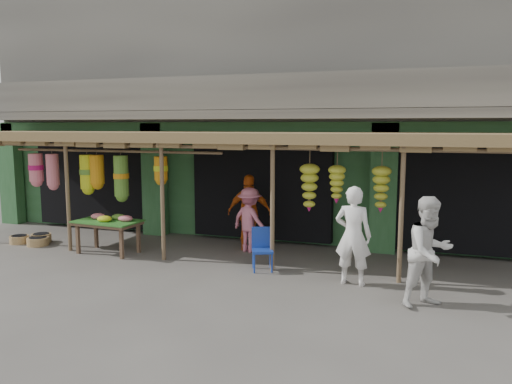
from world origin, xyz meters
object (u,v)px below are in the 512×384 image
(person_front, at_px, (353,236))
(person_right, at_px, (430,252))
(person_vendor, at_px, (250,213))
(person_shopper, at_px, (250,220))
(flower_table, at_px, (109,222))
(blue_chair, at_px, (262,246))

(person_front, relative_size, person_right, 1.02)
(person_vendor, bearing_deg, person_shopper, 102.43)
(person_right, xyz_separation_m, person_vendor, (-4.01, 2.57, -0.01))
(person_vendor, xyz_separation_m, person_shopper, (0.06, -0.17, -0.14))
(flower_table, distance_m, person_vendor, 3.27)
(person_front, height_order, person_shopper, person_front)
(person_front, xyz_separation_m, person_right, (1.33, -0.74, -0.02))
(person_vendor, bearing_deg, blue_chair, 110.49)
(flower_table, height_order, blue_chair, flower_table)
(person_right, bearing_deg, flower_table, 128.10)
(blue_chair, distance_m, person_vendor, 1.71)
(blue_chair, distance_m, person_front, 1.97)
(person_front, distance_m, person_shopper, 3.10)
(flower_table, xyz_separation_m, blue_chair, (3.77, -0.14, -0.24))
(blue_chair, bearing_deg, person_front, -33.74)
(blue_chair, xyz_separation_m, person_front, (1.89, -0.37, 0.44))
(person_front, bearing_deg, blue_chair, -6.62)
(person_shopper, bearing_deg, person_front, 170.99)
(blue_chair, relative_size, person_shopper, 0.57)
(person_vendor, distance_m, person_shopper, 0.23)
(person_right, height_order, person_shopper, person_right)
(flower_table, height_order, person_shopper, person_shopper)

